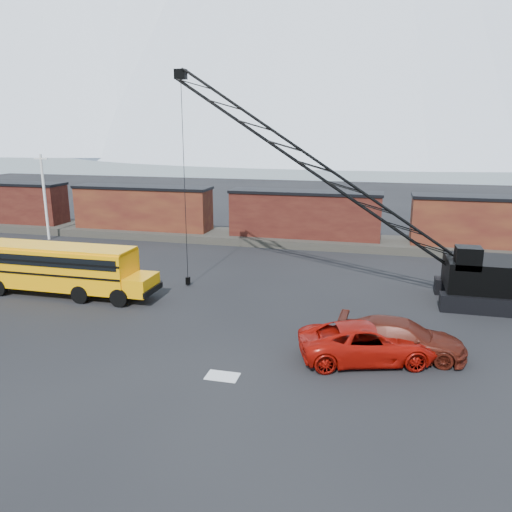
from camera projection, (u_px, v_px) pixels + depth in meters
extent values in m
plane|color=black|center=(237.00, 338.00, 25.13)|extent=(160.00, 160.00, 0.00)
cone|color=white|center=(66.00, 12.00, 293.05)|extent=(240.00, 240.00, 160.00)
cone|color=white|center=(2.00, 46.00, 351.93)|extent=(220.00, 220.00, 140.00)
cone|color=white|center=(450.00, 14.00, 297.41)|extent=(240.00, 240.00, 160.00)
cube|color=white|center=(375.00, 126.00, 341.67)|extent=(800.00, 80.00, 24.00)
cube|color=#423D36|center=(304.00, 240.00, 45.72)|extent=(120.00, 5.00, 0.70)
cube|color=#4F1F16|center=(5.00, 203.00, 52.70)|extent=(13.50, 2.90, 4.00)
cube|color=black|center=(2.00, 183.00, 52.20)|extent=(13.70, 3.10, 0.25)
cube|color=black|center=(41.00, 220.00, 52.13)|extent=(2.20, 2.40, 0.60)
cube|color=#411212|center=(143.00, 208.00, 48.92)|extent=(13.50, 2.90, 4.00)
cube|color=black|center=(142.00, 187.00, 48.42)|extent=(13.70, 3.10, 0.25)
cube|color=black|center=(106.00, 223.00, 50.33)|extent=(2.20, 2.40, 0.60)
cube|color=black|center=(184.00, 227.00, 48.35)|extent=(2.20, 2.40, 0.60)
cube|color=#4F1F16|center=(305.00, 215.00, 45.14)|extent=(13.50, 2.90, 4.00)
cube|color=black|center=(305.00, 192.00, 44.63)|extent=(13.70, 3.10, 0.25)
cube|color=black|center=(260.00, 231.00, 46.55)|extent=(2.20, 2.40, 0.60)
cube|color=black|center=(351.00, 236.00, 44.57)|extent=(2.20, 2.40, 0.60)
cube|color=#411212|center=(496.00, 223.00, 41.36)|extent=(13.50, 2.90, 4.00)
cube|color=black|center=(499.00, 198.00, 40.85)|extent=(13.70, 3.10, 0.25)
cube|color=black|center=(441.00, 240.00, 42.77)|extent=(2.20, 2.40, 0.60)
cylinder|color=silver|center=(45.00, 198.00, 46.73)|extent=(0.24, 0.24, 8.00)
cube|color=silver|center=(41.00, 159.00, 45.84)|extent=(1.40, 0.12, 0.12)
cube|color=silver|center=(222.00, 376.00, 21.25)|extent=(1.40, 0.90, 0.02)
cube|color=#FFA405|center=(58.00, 267.00, 31.38)|extent=(10.00, 2.50, 2.50)
cube|color=#FFA405|center=(140.00, 284.00, 30.22)|extent=(1.60, 2.30, 1.10)
cube|color=#FFA405|center=(56.00, 247.00, 31.05)|extent=(10.00, 2.30, 0.18)
cube|color=black|center=(44.00, 261.00, 30.02)|extent=(9.60, 0.05, 0.65)
cube|color=black|center=(69.00, 252.00, 32.39)|extent=(9.60, 0.05, 0.65)
cube|color=black|center=(153.00, 290.00, 30.10)|extent=(0.15, 2.45, 0.35)
cylinder|color=black|center=(24.00, 277.00, 33.62)|extent=(1.10, 0.35, 1.10)
cylinder|color=black|center=(80.00, 294.00, 30.08)|extent=(1.10, 0.35, 1.10)
cylinder|color=black|center=(101.00, 283.00, 32.25)|extent=(1.10, 0.35, 1.10)
cylinder|color=black|center=(119.00, 298.00, 29.47)|extent=(1.10, 0.35, 1.10)
cylinder|color=black|center=(137.00, 286.00, 31.63)|extent=(1.10, 0.35, 1.10)
imported|color=#A50F07|center=(368.00, 342.00, 22.59)|extent=(6.78, 4.57, 1.73)
imported|color=#51180E|center=(401.00, 338.00, 23.10)|extent=(5.89, 2.59, 1.68)
cube|color=black|center=(491.00, 305.00, 28.37)|extent=(5.50, 1.00, 1.00)
cube|color=black|center=(480.00, 288.00, 31.38)|extent=(5.50, 1.00, 1.00)
cube|color=black|center=(488.00, 274.00, 29.53)|extent=(4.80, 3.60, 1.80)
cube|color=black|center=(468.00, 258.00, 28.44)|extent=(1.40, 1.20, 1.30)
cube|color=black|center=(469.00, 260.00, 27.92)|extent=(1.20, 0.06, 0.90)
cube|color=black|center=(181.00, 74.00, 30.23)|extent=(0.70, 0.50, 0.60)
cylinder|color=black|center=(185.00, 185.00, 31.89)|extent=(0.04, 0.04, 13.16)
cube|color=black|center=(188.00, 281.00, 33.47)|extent=(0.25, 0.25, 0.50)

